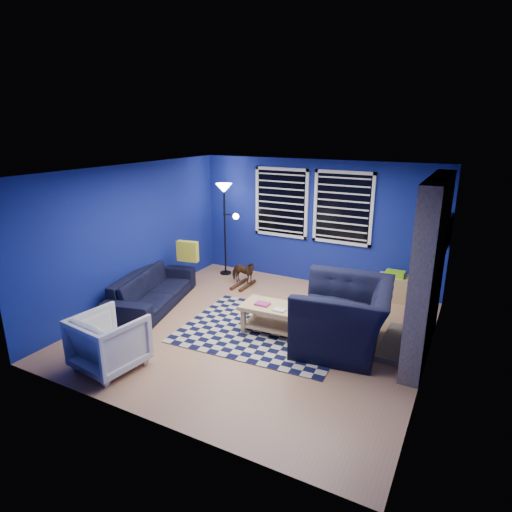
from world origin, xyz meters
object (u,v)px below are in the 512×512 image
Objects in this scene: rocking_horse at (243,272)px; floor_lamp at (225,201)px; armchair_big at (344,316)px; cabinet at (394,287)px; coffee_table at (273,313)px; sofa at (152,290)px; tv at (446,235)px; armchair_bent at (109,342)px.

rocking_horse is 0.28× the size of floor_lamp.
armchair_big is 2.52× the size of cabinet.
floor_lamp is at bearing 179.15° from cabinet.
rocking_horse is 2.09m from coffee_table.
tv is at bearing -80.70° from sofa.
armchair_bent is at bearing -81.12° from floor_lamp.
floor_lamp reaches higher than rocking_horse.
tv is 2.36m from armchair_big.
sofa is (-4.55, -2.05, -1.09)m from tv.
floor_lamp reaches higher than armchair_bent.
sofa is at bearing -95.03° from armchair_big.
sofa is at bearing 148.01° from rocking_horse.
rocking_horse is 0.93× the size of cabinet.
coffee_table is 3.20m from floor_lamp.
cabinet is at bearing 163.23° from armchair_big.
coffee_table is at bearing -92.00° from armchair_big.
cabinet is (3.76, 2.30, -0.06)m from sofa.
tv is at bearing -126.37° from armchair_bent.
coffee_table is at bearing -121.06° from armchair_bent.
rocking_horse is at bearing -127.85° from armchair_big.
rocking_horse is 0.55× the size of coffee_table.
cabinet is at bearing 162.29° from tv.
armchair_bent is at bearing -133.41° from tv.
sofa is 1.08× the size of floor_lamp.
cabinet is 0.30× the size of floor_lamp.
armchair_bent is 0.42× the size of floor_lamp.
tv is at bearing 42.23° from coffee_table.
tv is 5.10m from sofa.
tv is 0.67× the size of armchair_big.
tv reaches higher than armchair_big.
sofa is at bearing -152.56° from cabinet.
tv is 4.30m from floor_lamp.
tv reaches higher than cabinet.
armchair_big reaches higher than rocking_horse.
armchair_big is at bearing -101.98° from sofa.
sofa is at bearing -155.71° from tv.
sofa is at bearing -57.79° from armchair_bent.
floor_lamp is (-2.11, 2.04, 1.28)m from coffee_table.
cabinet is at bearing 3.16° from floor_lamp.
tv reaches higher than rocking_horse.
tv is 1.20× the size of armchair_bent.
rocking_horse is (0.95, 1.61, -0.01)m from sofa.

